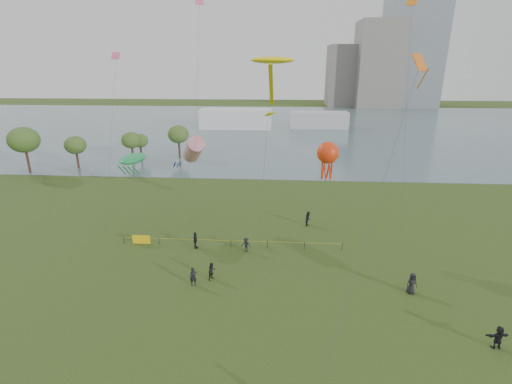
{
  "coord_description": "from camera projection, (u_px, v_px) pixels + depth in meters",
  "views": [
    {
      "loc": [
        2.13,
        -21.49,
        18.79
      ],
      "look_at": [
        0.0,
        10.0,
        8.0
      ],
      "focal_mm": 26.0,
      "sensor_mm": 36.0,
      "label": 1
    }
  ],
  "objects": [
    {
      "name": "spectator_a",
      "position": [
        212.0,
        271.0,
        34.13
      ],
      "size": [
        0.98,
        1.03,
        1.68
      ],
      "primitive_type": "imported",
      "rotation": [
        0.0,
        0.0,
        0.99
      ],
      "color": "black",
      "rests_on": "ground_plane"
    },
    {
      "name": "small_kites",
      "position": [
        231.0,
        21.0,
        38.04
      ],
      "size": [
        30.97,
        6.99,
        6.26
      ],
      "color": "#E5598C"
    },
    {
      "name": "spectator_b",
      "position": [
        246.0,
        245.0,
        39.2
      ],
      "size": [
        1.16,
        0.84,
        1.61
      ],
      "primitive_type": "imported",
      "rotation": [
        0.0,
        0.0,
        -0.25
      ],
      "color": "black",
      "rests_on": "ground_plane"
    },
    {
      "name": "pavilion_right",
      "position": [
        319.0,
        120.0,
        117.31
      ],
      "size": [
        18.0,
        7.0,
        5.0
      ],
      "primitive_type": "cube",
      "color": "silver",
      "rests_on": "ground_plane"
    },
    {
      "name": "kite_windsock",
      "position": [
        194.0,
        150.0,
        44.92
      ],
      "size": [
        4.51,
        7.98,
        11.13
      ],
      "rotation": [
        0.0,
        0.0,
        0.32
      ],
      "color": "#3F3F42"
    },
    {
      "name": "lake",
      "position": [
        275.0,
        126.0,
        120.9
      ],
      "size": [
        400.0,
        120.0,
        0.08
      ],
      "primitive_type": "cube",
      "color": "slate",
      "rests_on": "ground_plane"
    },
    {
      "name": "spectator_f",
      "position": [
        193.0,
        277.0,
        33.16
      ],
      "size": [
        0.75,
        0.62,
        1.76
      ],
      "primitive_type": "imported",
      "rotation": [
        0.0,
        0.0,
        0.35
      ],
      "color": "black",
      "rests_on": "ground_plane"
    },
    {
      "name": "building_mid",
      "position": [
        378.0,
        65.0,
        170.35
      ],
      "size": [
        20.0,
        20.0,
        38.0
      ],
      "primitive_type": "cube",
      "color": "slate",
      "rests_on": "ground_plane"
    },
    {
      "name": "ground_plane",
      "position": [
        247.0,
        343.0,
        26.5
      ],
      "size": [
        400.0,
        400.0,
        0.0
      ],
      "primitive_type": "plane",
      "color": "#253A12"
    },
    {
      "name": "kite_creature",
      "position": [
        133.0,
        159.0,
        44.1
      ],
      "size": [
        2.68,
        8.29,
        8.78
      ],
      "rotation": [
        0.0,
        0.0,
        0.35
      ],
      "color": "#3F3F42"
    },
    {
      "name": "spectator_c",
      "position": [
        195.0,
        240.0,
        39.95
      ],
      "size": [
        0.45,
        1.09,
        1.86
      ],
      "primitive_type": "imported",
      "rotation": [
        0.0,
        0.0,
        1.57
      ],
      "color": "black",
      "rests_on": "ground_plane"
    },
    {
      "name": "trees",
      "position": [
        96.0,
        140.0,
        71.9
      ],
      "size": [
        29.35,
        18.6,
        8.43
      ],
      "color": "#3A221A",
      "rests_on": "ground_plane"
    },
    {
      "name": "spectator_e",
      "position": [
        498.0,
        337.0,
        25.75
      ],
      "size": [
        1.68,
        0.71,
        1.76
      ],
      "primitive_type": "imported",
      "rotation": [
        0.0,
        0.0,
        3.26
      ],
      "color": "black",
      "rests_on": "ground_plane"
    },
    {
      "name": "building_low",
      "position": [
        344.0,
        76.0,
        178.53
      ],
      "size": [
        16.0,
        18.0,
        28.0
      ],
      "primitive_type": "cube",
      "color": "slate",
      "rests_on": "ground_plane"
    },
    {
      "name": "spectator_d",
      "position": [
        412.0,
        283.0,
        31.99
      ],
      "size": [
        1.04,
        0.79,
        1.93
      ],
      "primitive_type": "imported",
      "rotation": [
        0.0,
        0.0,
        0.2
      ],
      "color": "black",
      "rests_on": "ground_plane"
    },
    {
      "name": "spectator_g",
      "position": [
        308.0,
        218.0,
        45.7
      ],
      "size": [
        0.91,
        1.04,
        1.82
      ],
      "primitive_type": "imported",
      "rotation": [
        0.0,
        0.0,
        1.28
      ],
      "color": "black",
      "rests_on": "ground_plane"
    },
    {
      "name": "pavilion_left",
      "position": [
        236.0,
        119.0,
        115.98
      ],
      "size": [
        22.0,
        8.0,
        6.0
      ],
      "primitive_type": "cube",
      "color": "white",
      "rests_on": "ground_plane"
    },
    {
      "name": "fence",
      "position": [
        176.0,
        240.0,
        40.75
      ],
      "size": [
        24.07,
        0.07,
        1.05
      ],
      "color": "black",
      "rests_on": "ground_plane"
    },
    {
      "name": "kite_stingray",
      "position": [
        273.0,
        61.0,
        37.95
      ],
      "size": [
        4.55,
        9.9,
        19.69
      ],
      "rotation": [
        0.0,
        0.0,
        -0.39
      ],
      "color": "#3F3F42"
    },
    {
      "name": "kite_octopus",
      "position": [
        328.0,
        153.0,
        38.71
      ],
      "size": [
        5.81,
        7.18,
        11.33
      ],
      "rotation": [
        0.0,
        0.0,
        0.37
      ],
      "color": "#3F3F42"
    },
    {
      "name": "kite_delta",
      "position": [
        415.0,
        83.0,
        24.16
      ],
      "size": [
        6.76,
        8.41,
        19.55
      ],
      "rotation": [
        0.0,
        0.0,
        0.4
      ],
      "color": "#3F3F42"
    }
  ]
}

